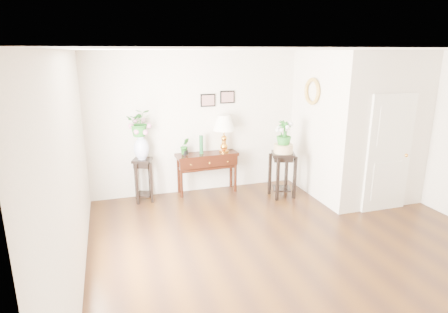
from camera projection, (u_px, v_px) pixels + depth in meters
name	position (u px, v px, depth m)	size (l,w,h in m)	color
floor	(300.00, 247.00, 5.52)	(6.00, 5.50, 0.02)	#452810
ceiling	(312.00, 50.00, 4.76)	(6.00, 5.50, 0.02)	white
wall_back	(239.00, 121.00, 7.66)	(6.00, 0.02, 2.80)	silver
wall_left	(72.00, 176.00, 4.28)	(0.02, 5.50, 2.80)	silver
partition	(355.00, 124.00, 7.37)	(1.80, 1.95, 2.80)	silver
door	(389.00, 154.00, 6.55)	(0.90, 0.05, 2.10)	silver
art_print_left	(208.00, 100.00, 7.34)	(0.30, 0.02, 0.25)	black
art_print_right	(227.00, 97.00, 7.44)	(0.30, 0.02, 0.25)	black
wall_ornament	(312.00, 91.00, 7.04)	(0.51, 0.51, 0.07)	tan
console_table	(207.00, 173.00, 7.56)	(1.23, 0.41, 0.82)	black
table_lamp	(224.00, 135.00, 7.45)	(0.43, 0.43, 0.76)	orange
green_vase	(201.00, 145.00, 7.37)	(0.08, 0.08, 0.37)	#1A5129
potted_plant	(185.00, 147.00, 7.28)	(0.18, 0.14, 0.33)	#216F21
plant_stand_a	(143.00, 180.00, 7.11)	(0.33, 0.33, 0.84)	black
porcelain_vase	(141.00, 147.00, 6.93)	(0.28, 0.28, 0.49)	silver
lily_arrangement	(140.00, 124.00, 6.82)	(0.46, 0.40, 0.51)	#216F21
plant_stand_b	(282.00, 175.00, 7.33)	(0.42, 0.42, 0.90)	black
ceramic_bowl	(283.00, 149.00, 7.19)	(0.37, 0.37, 0.16)	beige
narcissus	(284.00, 134.00, 7.11)	(0.28, 0.28, 0.50)	#216F21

